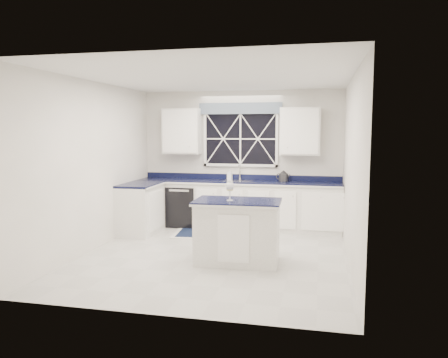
% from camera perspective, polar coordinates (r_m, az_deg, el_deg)
% --- Properties ---
extents(ground, '(4.50, 4.50, 0.00)m').
position_cam_1_polar(ground, '(6.83, -1.27, -9.95)').
color(ground, '#A9A9A5').
rests_on(ground, ground).
extents(back_wall, '(4.00, 0.10, 2.70)m').
position_cam_1_polar(back_wall, '(8.78, 2.20, 2.65)').
color(back_wall, beige).
rests_on(back_wall, ground).
extents(base_cabinets, '(3.99, 1.60, 0.90)m').
position_cam_1_polar(base_cabinets, '(8.50, -0.59, -3.59)').
color(base_cabinets, silver).
rests_on(base_cabinets, ground).
extents(countertop, '(3.98, 0.64, 0.04)m').
position_cam_1_polar(countertop, '(8.52, 1.83, -0.37)').
color(countertop, black).
rests_on(countertop, base_cabinets).
extents(dishwasher, '(0.60, 0.58, 0.82)m').
position_cam_1_polar(dishwasher, '(8.86, -5.20, -3.46)').
color(dishwasher, black).
rests_on(dishwasher, ground).
extents(window, '(1.65, 0.09, 1.26)m').
position_cam_1_polar(window, '(8.71, 2.16, 5.78)').
color(window, black).
rests_on(window, ground).
extents(upper_cabinets, '(3.10, 0.34, 0.90)m').
position_cam_1_polar(upper_cabinets, '(8.59, 2.01, 6.24)').
color(upper_cabinets, silver).
rests_on(upper_cabinets, ground).
extents(faucet, '(0.05, 0.20, 0.30)m').
position_cam_1_polar(faucet, '(8.69, 2.07, 0.95)').
color(faucet, '#B8B8BA').
rests_on(faucet, countertop).
extents(island, '(1.26, 0.78, 0.92)m').
position_cam_1_polar(island, '(6.38, 1.77, -6.84)').
color(island, silver).
rests_on(island, ground).
extents(rug, '(1.53, 1.03, 0.02)m').
position_cam_1_polar(rug, '(8.18, -1.43, -7.13)').
color(rug, beige).
rests_on(rug, ground).
extents(kettle, '(0.29, 0.24, 0.21)m').
position_cam_1_polar(kettle, '(8.52, 7.76, 0.38)').
color(kettle, '#323234').
rests_on(kettle, countertop).
extents(wine_glass, '(0.12, 0.12, 0.28)m').
position_cam_1_polar(wine_glass, '(6.23, 0.78, -1.06)').
color(wine_glass, silver).
rests_on(wine_glass, island).
extents(soap_bottle, '(0.10, 0.10, 0.20)m').
position_cam_1_polar(soap_bottle, '(8.73, 0.75, 0.59)').
color(soap_bottle, silver).
rests_on(soap_bottle, countertop).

